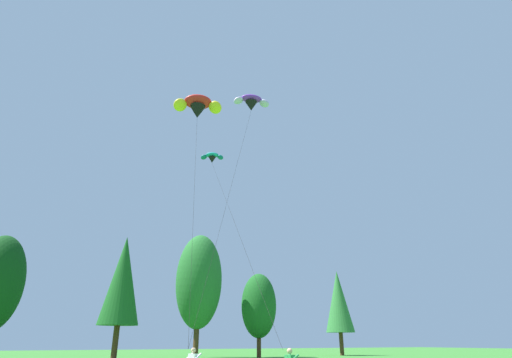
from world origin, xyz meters
name	(u,v)px	position (x,y,z in m)	size (l,w,h in m)	color
treeline_tree_d	(122,280)	(1.74, 56.92, 8.87)	(4.72, 4.72, 14.16)	#472D19
treeline_tree_e	(199,281)	(11.43, 56.76, 9.32)	(5.96, 5.96, 15.39)	#472D19
treeline_tree_f	(259,305)	(19.69, 55.60, 6.45)	(4.68, 4.68, 10.65)	#472D19
treeline_tree_g	(339,301)	(34.58, 57.31, 7.73)	(4.31, 4.31, 12.33)	#472D19
parafoil_kite_high_red_yellow	(198,107)	(1.64, 32.08, 19.58)	(4.86, 10.56, 19.01)	red
parafoil_kite_mid_teal	(212,158)	(6.10, 39.98, 19.17)	(5.74, 21.39, 18.16)	teal
parafoil_kite_far_purple	(251,102)	(8.51, 36.07, 24.15)	(11.68, 14.33, 23.36)	purple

